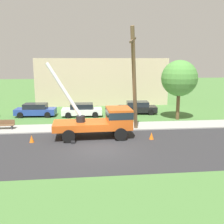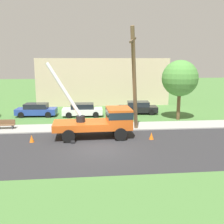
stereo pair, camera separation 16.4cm
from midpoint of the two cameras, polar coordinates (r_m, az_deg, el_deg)
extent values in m
plane|color=#477538|center=(30.05, -3.81, -0.48)|extent=(120.00, 120.00, 0.00)
cube|color=#2B2B2D|center=(18.47, -2.50, -8.04)|extent=(80.00, 8.93, 0.01)
cube|color=#9E9E99|center=(24.08, -3.30, -3.32)|extent=(80.00, 2.83, 0.10)
cube|color=#C65119|center=(20.87, -6.72, -2.90)|extent=(4.36, 2.52, 0.55)
cube|color=#C65119|center=(21.00, 1.73, -1.27)|extent=(1.96, 2.45, 1.60)
cube|color=#19232D|center=(20.93, 1.74, -0.33)|extent=(1.98, 2.47, 0.56)
cylinder|color=black|center=(20.75, -6.70, -1.49)|extent=(0.70, 0.70, 0.50)
cylinder|color=silver|center=(21.05, -10.36, 4.93)|extent=(2.92, 1.58, 4.26)
cube|color=black|center=(19.74, -8.36, -6.58)|extent=(0.31, 0.31, 0.20)
cube|color=black|center=(22.52, -8.24, -4.32)|extent=(0.31, 0.31, 0.20)
cylinder|color=black|center=(20.11, 2.13, -4.93)|extent=(1.00, 0.30, 1.00)
cylinder|color=black|center=(22.39, 1.13, -3.23)|extent=(1.00, 0.30, 1.00)
cylinder|color=black|center=(19.87, -9.28, -5.28)|extent=(1.00, 0.30, 1.00)
cylinder|color=black|center=(22.18, -9.08, -3.52)|extent=(1.00, 0.30, 1.00)
cylinder|color=brown|center=(21.87, 5.16, 6.64)|extent=(1.27, 2.48, 8.80)
cube|color=brown|center=(21.02, 4.83, 15.50)|extent=(0.83, 1.71, 0.60)
cone|color=orange|center=(20.71, 8.89, -5.21)|extent=(0.36, 0.36, 0.56)
cone|color=orange|center=(20.67, -17.02, -5.62)|extent=(0.36, 0.36, 0.56)
cube|color=#263F99|center=(30.05, -16.12, 0.17)|extent=(4.50, 2.06, 0.65)
cube|color=black|center=(29.95, -16.18, 1.30)|extent=(2.56, 1.80, 0.55)
cylinder|color=black|center=(28.92, -13.72, -0.59)|extent=(0.64, 0.22, 0.64)
cylinder|color=black|center=(30.65, -13.07, 0.10)|extent=(0.64, 0.22, 0.64)
cylinder|color=black|center=(29.63, -19.23, -0.62)|extent=(0.64, 0.22, 0.64)
cylinder|color=black|center=(31.32, -18.29, 0.05)|extent=(0.64, 0.22, 0.64)
cube|color=silver|center=(29.01, -6.34, 0.16)|extent=(4.44, 1.89, 0.65)
cube|color=black|center=(28.90, -6.37, 1.33)|extent=(2.50, 1.71, 0.55)
cylinder|color=black|center=(28.16, -3.43, -0.60)|extent=(0.64, 0.22, 0.64)
cylinder|color=black|center=(29.92, -3.50, 0.11)|extent=(0.64, 0.22, 0.64)
cylinder|color=black|center=(28.26, -9.33, -0.69)|extent=(0.64, 0.22, 0.64)
cylinder|color=black|center=(30.02, -9.05, 0.02)|extent=(0.64, 0.22, 0.64)
cube|color=black|center=(30.35, 5.89, 0.67)|extent=(4.54, 2.19, 0.65)
cube|color=black|center=(30.25, 5.91, 1.78)|extent=(2.60, 1.87, 0.55)
cylinder|color=black|center=(29.72, 8.86, -0.09)|extent=(0.64, 0.22, 0.64)
cylinder|color=black|center=(31.47, 8.33, 0.56)|extent=(0.64, 0.22, 0.64)
cylinder|color=black|center=(29.39, 3.26, -0.10)|extent=(0.64, 0.22, 0.64)
cylinder|color=black|center=(31.15, 3.04, 0.56)|extent=(0.64, 0.22, 0.64)
cube|color=brown|center=(25.00, -22.18, -2.66)|extent=(1.60, 0.44, 0.06)
cube|color=brown|center=(25.13, -22.10, -2.00)|extent=(1.60, 0.06, 0.40)
cube|color=#333338|center=(24.89, -20.82, -3.15)|extent=(0.10, 0.40, 0.45)
cylinder|color=brown|center=(27.83, 14.64, 2.46)|extent=(0.36, 0.36, 4.03)
sphere|color=#4C8C3D|center=(27.58, 14.88, 7.19)|extent=(3.69, 3.69, 3.69)
cube|color=#C6B293|center=(37.93, -1.98, 6.88)|extent=(18.00, 6.00, 6.40)
camera|label=1|loc=(0.08, -89.78, 0.04)|focal=41.60mm
camera|label=2|loc=(0.08, 90.22, -0.04)|focal=41.60mm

